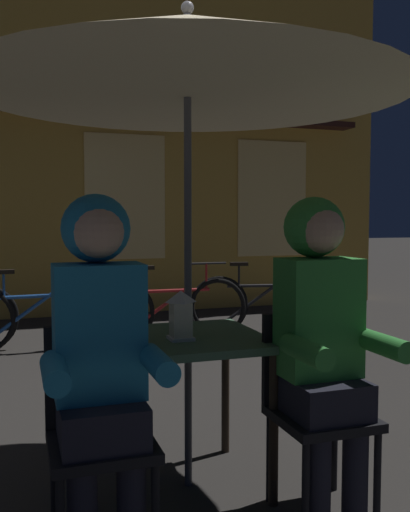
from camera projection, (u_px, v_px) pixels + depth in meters
The scene contains 12 objects.
ground_plane at pixel (188, 484), 2.76m from camera, with size 60.00×60.00×0.00m, color #2D2B28.
cafe_table at pixel (188, 356), 2.72m from camera, with size 0.72×0.72×0.74m.
patio_umbrella at pixel (187, 57), 2.62m from camera, with size 2.10×2.10×2.31m.
lantern at pixel (181, 314), 2.61m from camera, with size 0.11×0.11×0.23m.
chair_left at pixel (99, 424), 2.23m from camera, with size 0.40×0.40×0.87m.
chair_right at pixel (314, 400), 2.53m from camera, with size 0.40×0.40×0.87m.
person_left_hooded at pixel (100, 338), 2.15m from camera, with size 0.45×0.56×1.40m.
person_right_hooded at pixel (321, 323), 2.45m from camera, with size 0.45×0.56×1.40m.
shopfront_building at pixel (39, 85), 7.52m from camera, with size 10.00×0.93×6.20m.
bicycle_third at pixel (35, 316), 5.52m from camera, with size 1.68×0.13×0.84m.
bicycle_fourth at pixel (171, 309), 5.95m from camera, with size 1.68×0.10×0.84m.
bicycle_fifth at pixel (263, 303), 6.40m from camera, with size 1.66×0.38×0.84m.
Camera 1 is at (-0.77, -2.57, 1.30)m, focal length 39.52 mm.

